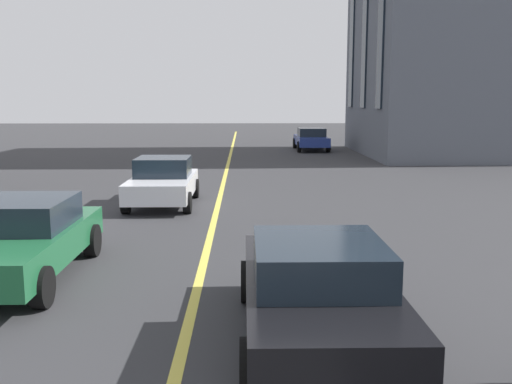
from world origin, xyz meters
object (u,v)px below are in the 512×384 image
at_px(car_green_parked_a, 20,239).
at_px(car_black_trailing, 317,289).
at_px(car_white_near, 163,181).
at_px(car_blue_oncoming, 311,139).

relative_size(car_green_parked_a, car_black_trailing, 1.00).
bearing_deg(car_green_parked_a, car_white_near, -11.97).
xyz_separation_m(car_green_parked_a, car_black_trailing, (-2.80, -4.82, 0.00)).
height_order(car_green_parked_a, car_black_trailing, same).
distance_m(car_white_near, car_black_trailing, 10.40).
distance_m(car_black_trailing, car_blue_oncoming, 28.58).
bearing_deg(car_black_trailing, car_white_near, 18.61).
xyz_separation_m(car_white_near, car_black_trailing, (-9.86, -3.32, 0.00)).
distance_m(car_white_near, car_blue_oncoming, 19.66).
relative_size(car_green_parked_a, car_white_near, 1.13).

